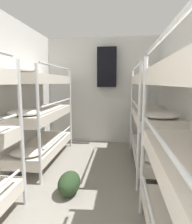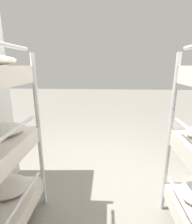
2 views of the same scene
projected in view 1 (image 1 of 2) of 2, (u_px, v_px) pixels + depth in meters
name	position (u px, v px, depth m)	size (l,w,h in m)	color
wall_back	(102.00, 91.00, 4.80)	(2.74, 0.06, 2.50)	silver
bunk_stack_left_far	(41.00, 114.00, 3.59)	(0.65, 1.81, 1.74)	silver
bunk_stack_right_far	(153.00, 116.00, 3.36)	(0.65, 1.81, 1.74)	silver
duffel_bag	(69.00, 183.00, 2.62)	(0.29, 0.45, 0.29)	#23381E
hanging_coat	(107.00, 67.00, 4.56)	(0.44, 0.12, 0.90)	black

